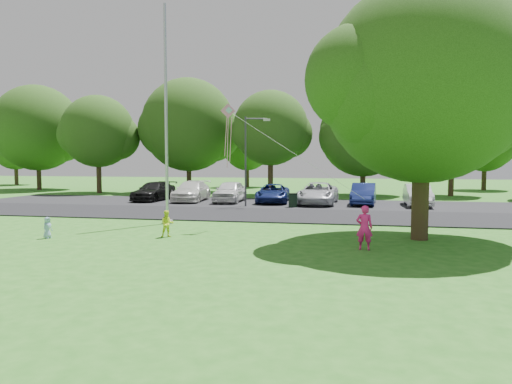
% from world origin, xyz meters
% --- Properties ---
extents(ground, '(120.00, 120.00, 0.00)m').
position_xyz_m(ground, '(0.00, 0.00, 0.00)').
color(ground, '#286A1C').
rests_on(ground, ground).
extents(park_road, '(60.00, 6.00, 0.06)m').
position_xyz_m(park_road, '(0.00, 9.00, 0.03)').
color(park_road, black).
rests_on(park_road, ground).
extents(parking_strip, '(42.00, 7.00, 0.06)m').
position_xyz_m(parking_strip, '(0.00, 15.50, 0.03)').
color(parking_strip, black).
rests_on(parking_strip, ground).
extents(flagpole, '(0.50, 0.50, 10.00)m').
position_xyz_m(flagpole, '(-3.50, 5.00, 4.17)').
color(flagpole, '#B7BABF').
rests_on(flagpole, ground).
extents(street_lamp, '(1.57, 0.50, 5.66)m').
position_xyz_m(street_lamp, '(-1.32, 13.05, 3.40)').
color(street_lamp, '#3F3F44').
rests_on(street_lamp, ground).
extents(trash_can, '(0.58, 0.58, 0.91)m').
position_xyz_m(trash_can, '(1.45, 13.00, 0.46)').
color(trash_can, black).
rests_on(trash_can, ground).
extents(big_tree, '(8.28, 7.38, 9.48)m').
position_xyz_m(big_tree, '(7.21, 2.70, 5.64)').
color(big_tree, '#332316').
rests_on(big_tree, ground).
extents(tree_row, '(64.35, 11.94, 10.88)m').
position_xyz_m(tree_row, '(1.59, 24.23, 5.71)').
color(tree_row, '#332316').
rests_on(tree_row, ground).
extents(horizon_trees, '(77.46, 7.20, 7.02)m').
position_xyz_m(horizon_trees, '(4.06, 33.88, 4.30)').
color(horizon_trees, '#332316').
rests_on(horizon_trees, ground).
extents(parked_cars, '(19.82, 5.61, 1.47)m').
position_xyz_m(parked_cars, '(-0.54, 15.54, 0.75)').
color(parked_cars, black).
rests_on(parked_cars, ground).
extents(woman, '(0.54, 0.36, 1.48)m').
position_xyz_m(woman, '(5.23, 0.37, 0.74)').
color(woman, '#FB2184').
rests_on(woman, ground).
extents(child_yellow, '(0.62, 0.58, 1.03)m').
position_xyz_m(child_yellow, '(-2.07, 1.46, 0.51)').
color(child_yellow, '#E9FD27').
rests_on(child_yellow, ground).
extents(child_blue, '(0.29, 0.42, 0.81)m').
position_xyz_m(child_blue, '(-6.41, 0.35, 0.40)').
color(child_blue, '#8DAFD9').
rests_on(child_blue, ground).
extents(kite, '(5.84, 3.86, 3.67)m').
position_xyz_m(kite, '(-0.16, 3.87, 4.53)').
color(kite, pink).
rests_on(kite, ground).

